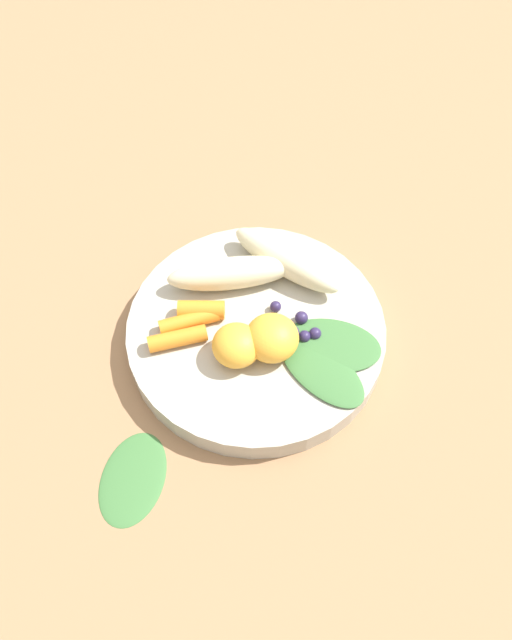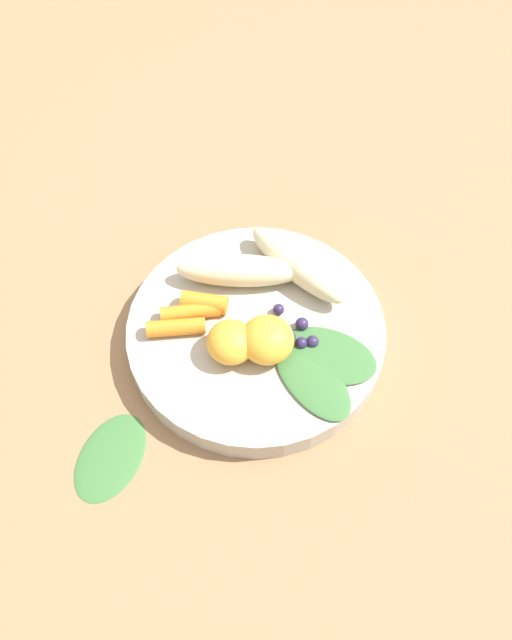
% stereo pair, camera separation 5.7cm
% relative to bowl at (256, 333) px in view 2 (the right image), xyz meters
% --- Properties ---
extents(ground_plane, '(2.40, 2.40, 0.00)m').
position_rel_bowl_xyz_m(ground_plane, '(0.00, 0.00, -0.01)').
color(ground_plane, '#99704C').
extents(bowl, '(0.26, 0.26, 0.03)m').
position_rel_bowl_xyz_m(bowl, '(0.00, 0.00, 0.00)').
color(bowl, '#B2AD9E').
rests_on(bowl, ground_plane).
extents(banana_peeled_left, '(0.13, 0.08, 0.03)m').
position_rel_bowl_xyz_m(banana_peeled_left, '(-0.04, 0.04, 0.03)').
color(banana_peeled_left, beige).
rests_on(banana_peeled_left, bowl).
extents(banana_peeled_right, '(0.13, 0.08, 0.03)m').
position_rel_bowl_xyz_m(banana_peeled_right, '(0.01, 0.07, 0.03)').
color(banana_peeled_right, beige).
rests_on(banana_peeled_right, bowl).
extents(orange_segment_near, '(0.05, 0.05, 0.04)m').
position_rel_bowl_xyz_m(orange_segment_near, '(0.02, -0.02, 0.03)').
color(orange_segment_near, '#F4A833').
rests_on(orange_segment_near, bowl).
extents(orange_segment_far, '(0.05, 0.05, 0.03)m').
position_rel_bowl_xyz_m(orange_segment_far, '(-0.01, -0.04, 0.03)').
color(orange_segment_far, '#F4A833').
rests_on(orange_segment_far, bowl).
extents(carrot_front, '(0.05, 0.03, 0.02)m').
position_rel_bowl_xyz_m(carrot_front, '(-0.06, 0.00, 0.02)').
color(carrot_front, orange).
rests_on(carrot_front, bowl).
extents(carrot_mid_left, '(0.06, 0.04, 0.02)m').
position_rel_bowl_xyz_m(carrot_mid_left, '(-0.06, -0.01, 0.02)').
color(carrot_mid_left, orange).
rests_on(carrot_mid_left, bowl).
extents(carrot_mid_right, '(0.06, 0.04, 0.02)m').
position_rel_bowl_xyz_m(carrot_mid_right, '(-0.07, -0.04, 0.02)').
color(carrot_mid_right, orange).
rests_on(carrot_mid_right, bowl).
extents(blueberry_pile, '(0.06, 0.05, 0.02)m').
position_rel_bowl_xyz_m(blueberry_pile, '(0.04, 0.00, 0.02)').
color(blueberry_pile, '#2D234C').
rests_on(blueberry_pile, bowl).
extents(kale_leaf_left, '(0.11, 0.10, 0.00)m').
position_rel_bowl_xyz_m(kale_leaf_left, '(0.07, -0.04, 0.02)').
color(kale_leaf_left, '#3D7038').
rests_on(kale_leaf_left, bowl).
extents(kale_leaf_right, '(0.10, 0.06, 0.00)m').
position_rel_bowl_xyz_m(kale_leaf_right, '(0.08, -0.01, 0.02)').
color(kale_leaf_right, '#3D7038').
rests_on(kale_leaf_right, bowl).
extents(kale_leaf_stray, '(0.06, 0.09, 0.01)m').
position_rel_bowl_xyz_m(kale_leaf_stray, '(-0.07, -0.17, -0.01)').
color(kale_leaf_stray, '#3D7038').
rests_on(kale_leaf_stray, ground_plane).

